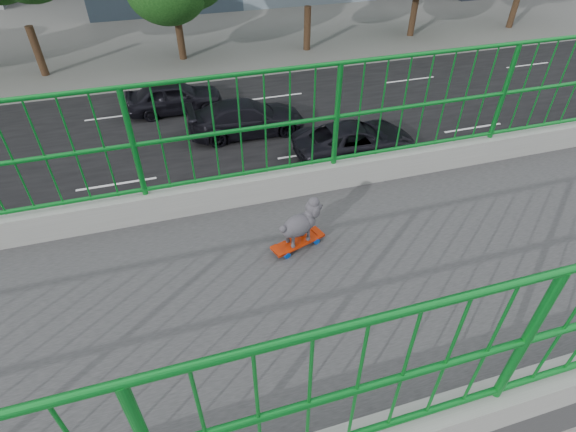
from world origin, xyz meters
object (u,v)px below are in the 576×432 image
(skateboard, at_px, (298,242))
(car_3, at_px, (246,118))
(poodle, at_px, (300,223))
(car_6, at_px, (396,179))
(car_1, at_px, (169,222))
(car_2, at_px, (355,140))
(car_4, at_px, (174,96))

(skateboard, distance_m, car_3, 16.51)
(poodle, xyz_separation_m, car_6, (-8.65, 6.57, -6.48))
(skateboard, relative_size, car_3, 0.11)
(car_1, relative_size, car_6, 0.76)
(poodle, distance_m, car_6, 12.65)
(car_2, bearing_deg, car_1, 112.12)
(car_4, height_order, car_6, car_6)
(poodle, height_order, car_6, poodle)
(car_3, relative_size, car_4, 1.14)
(car_1, xyz_separation_m, car_3, (-6.40, 3.96, 0.04))
(skateboard, relative_size, car_6, 0.10)
(skateboard, height_order, car_4, skateboard)
(car_1, xyz_separation_m, car_4, (-9.60, 1.06, 0.06))
(skateboard, xyz_separation_m, poodle, (-0.01, 0.02, 0.23))
(car_2, bearing_deg, car_4, 46.80)
(skateboard, relative_size, poodle, 1.21)
(skateboard, height_order, car_1, skateboard)
(car_4, relative_size, car_6, 0.80)
(poodle, distance_m, car_4, 19.38)
(skateboard, bearing_deg, car_2, 133.96)
(car_4, distance_m, car_6, 11.92)
(skateboard, relative_size, car_1, 0.13)
(car_6, bearing_deg, car_3, -147.03)
(car_6, bearing_deg, car_1, -90.00)
(car_1, xyz_separation_m, car_6, (0.00, 8.12, 0.08))
(car_2, xyz_separation_m, car_6, (3.20, 0.24, 0.09))
(poodle, distance_m, car_1, 10.97)
(skateboard, bearing_deg, car_1, 172.08)
(car_3, bearing_deg, car_1, 148.22)
(car_1, distance_m, car_4, 9.66)
(car_1, relative_size, car_3, 0.83)
(poodle, bearing_deg, car_3, 153.00)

